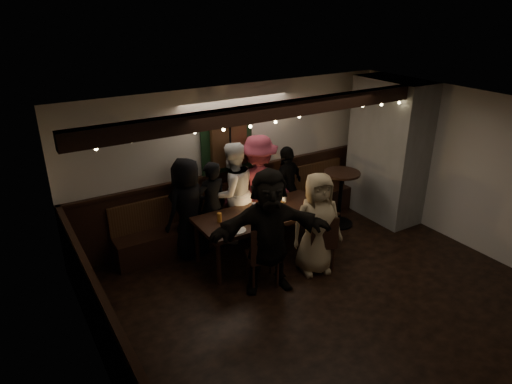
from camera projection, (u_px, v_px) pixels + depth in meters
room at (322, 180)px, 7.68m from camera, size 6.02×5.01×2.62m
dining_table at (263, 217)px, 7.23m from camera, size 2.13×0.91×0.92m
chair_near_left at (264, 253)px, 6.49m from camera, size 0.55×0.55×0.98m
chair_near_right at (322, 240)px, 6.91m from camera, size 0.54×0.54×0.92m
chair_end at (321, 211)px, 7.85m from camera, size 0.50×0.50×0.91m
high_top at (341, 192)px, 8.26m from camera, size 0.65×0.65×1.04m
person_a at (187, 208)px, 7.25m from camera, size 0.94×0.80×1.64m
person_b at (212, 206)px, 7.44m from camera, size 0.59×0.41×1.53m
person_c at (233, 193)px, 7.64m from camera, size 0.89×0.72×1.76m
person_d at (258, 186)px, 7.83m from camera, size 1.32×1.00×1.82m
person_e at (287, 187)px, 8.21m from camera, size 0.96×0.70×1.52m
person_f at (269, 231)px, 6.32m from camera, size 1.79×1.06×1.84m
person_g at (317, 224)px, 6.79m from camera, size 0.89×0.69×1.60m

